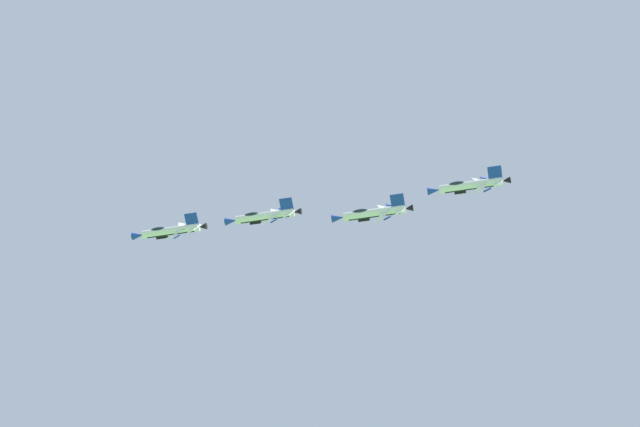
% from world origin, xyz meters
% --- Properties ---
extents(fighter_jet_lead, '(15.96, 6.72, 8.21)m').
position_xyz_m(fighter_jet_lead, '(-42.64, 121.69, 101.24)').
color(fighter_jet_lead, white).
extents(fighter_jet_left_wing, '(15.96, 6.92, 8.05)m').
position_xyz_m(fighter_jet_left_wing, '(-23.25, 120.83, 102.75)').
color(fighter_jet_left_wing, white).
extents(fighter_jet_right_wing, '(15.96, 6.79, 8.16)m').
position_xyz_m(fighter_jet_right_wing, '(-1.19, 117.41, 98.97)').
color(fighter_jet_right_wing, white).
extents(fighter_jet_left_outer, '(15.96, 6.67, 8.24)m').
position_xyz_m(fighter_jet_left_outer, '(17.67, 115.71, 102.84)').
color(fighter_jet_left_outer, white).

